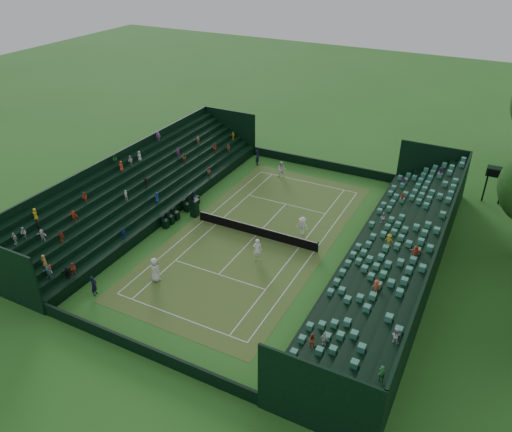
% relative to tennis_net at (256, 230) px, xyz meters
% --- Properties ---
extents(ground, '(160.00, 160.00, 0.00)m').
position_rel_tennis_net_xyz_m(ground, '(0.00, 0.00, -0.53)').
color(ground, '#2A6A21').
rests_on(ground, ground).
extents(court_surface, '(12.97, 26.77, 0.01)m').
position_rel_tennis_net_xyz_m(court_surface, '(0.00, 0.00, -0.52)').
color(court_surface, '#347828').
rests_on(court_surface, ground).
extents(perimeter_wall_north, '(17.17, 0.20, 1.00)m').
position_rel_tennis_net_xyz_m(perimeter_wall_north, '(0.00, 15.88, -0.03)').
color(perimeter_wall_north, black).
rests_on(perimeter_wall_north, ground).
extents(perimeter_wall_south, '(17.17, 0.20, 1.00)m').
position_rel_tennis_net_xyz_m(perimeter_wall_south, '(0.00, -15.88, -0.03)').
color(perimeter_wall_south, black).
rests_on(perimeter_wall_south, ground).
extents(perimeter_wall_east, '(0.20, 31.77, 1.00)m').
position_rel_tennis_net_xyz_m(perimeter_wall_east, '(8.48, 0.00, -0.03)').
color(perimeter_wall_east, black).
rests_on(perimeter_wall_east, ground).
extents(perimeter_wall_west, '(0.20, 31.77, 1.00)m').
position_rel_tennis_net_xyz_m(perimeter_wall_west, '(-8.48, 0.00, -0.03)').
color(perimeter_wall_west, black).
rests_on(perimeter_wall_west, ground).
extents(north_grandstand, '(6.60, 32.00, 4.90)m').
position_rel_tennis_net_xyz_m(north_grandstand, '(12.66, 0.00, 1.02)').
color(north_grandstand, black).
rests_on(north_grandstand, ground).
extents(south_grandstand, '(6.60, 32.00, 4.90)m').
position_rel_tennis_net_xyz_m(south_grandstand, '(-12.66, 0.00, 1.02)').
color(south_grandstand, black).
rests_on(south_grandstand, ground).
extents(tennis_net, '(11.67, 0.10, 1.06)m').
position_rel_tennis_net_xyz_m(tennis_net, '(0.00, 0.00, 0.00)').
color(tennis_net, black).
rests_on(tennis_net, ground).
extents(scoreboard_tower, '(2.00, 1.00, 3.70)m').
position_rel_tennis_net_xyz_m(scoreboard_tower, '(17.75, 16.00, 2.62)').
color(scoreboard_tower, black).
rests_on(scoreboard_tower, ground).
extents(umpire_chair, '(0.82, 0.82, 2.58)m').
position_rel_tennis_net_xyz_m(umpire_chair, '(-6.70, 0.40, 0.58)').
color(umpire_chair, black).
rests_on(umpire_chair, ground).
extents(courtside_chairs, '(0.54, 5.51, 1.18)m').
position_rel_tennis_net_xyz_m(courtside_chairs, '(-7.88, -0.04, -0.08)').
color(courtside_chairs, black).
rests_on(courtside_chairs, ground).
extents(player_near_west, '(1.07, 0.78, 2.02)m').
position_rel_tennis_net_xyz_m(player_near_west, '(-3.92, -9.22, 0.48)').
color(player_near_west, silver).
rests_on(player_near_west, ground).
extents(player_near_east, '(0.87, 0.73, 2.03)m').
position_rel_tennis_net_xyz_m(player_near_east, '(1.79, -3.24, 0.49)').
color(player_near_east, white).
rests_on(player_near_east, ground).
extents(player_far_west, '(1.05, 0.94, 1.78)m').
position_rel_tennis_net_xyz_m(player_far_west, '(-2.95, 11.78, 0.36)').
color(player_far_west, silver).
rests_on(player_far_west, ground).
extents(player_far_east, '(1.13, 0.67, 1.71)m').
position_rel_tennis_net_xyz_m(player_far_east, '(3.50, 2.09, 0.33)').
color(player_far_east, white).
rests_on(player_far_east, ground).
extents(line_judge_north, '(0.62, 0.78, 1.86)m').
position_rel_tennis_net_xyz_m(line_judge_north, '(-6.69, 13.36, 0.40)').
color(line_judge_north, black).
rests_on(line_judge_north, ground).
extents(line_judge_south, '(0.55, 0.68, 1.64)m').
position_rel_tennis_net_xyz_m(line_judge_south, '(-6.87, -12.67, 0.29)').
color(line_judge_south, black).
rests_on(line_judge_south, ground).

